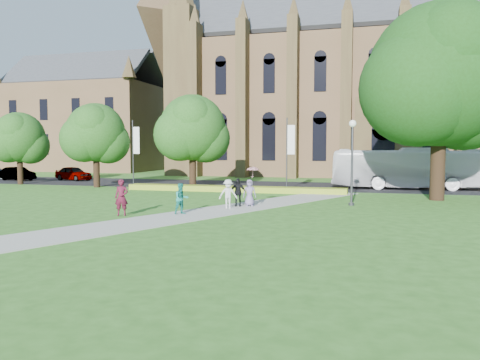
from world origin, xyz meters
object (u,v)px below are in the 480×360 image
(large_tree, at_px, (440,75))
(car_1, at_px, (18,174))
(pedestrian_0, at_px, (122,197))
(car_0, at_px, (73,173))
(tour_coach, at_px, (407,168))
(streetlamp, at_px, (352,152))

(large_tree, xyz_separation_m, car_1, (-40.96, 8.23, -7.62))
(pedestrian_0, bearing_deg, car_1, 121.68)
(car_0, distance_m, car_1, 5.98)
(tour_coach, bearing_deg, streetlamp, 158.36)
(streetlamp, relative_size, car_0, 1.17)
(streetlamp, xyz_separation_m, pedestrian_0, (-11.38, -7.79, -2.31))
(large_tree, relative_size, tour_coach, 1.04)
(streetlamp, height_order, large_tree, large_tree)
(car_1, bearing_deg, large_tree, -86.61)
(pedestrian_0, bearing_deg, tour_coach, 34.88)
(large_tree, bearing_deg, streetlamp, -140.71)
(tour_coach, distance_m, car_0, 33.99)
(large_tree, relative_size, car_1, 3.01)
(large_tree, relative_size, pedestrian_0, 6.99)
(car_0, bearing_deg, pedestrian_0, -123.30)
(car_0, xyz_separation_m, car_1, (-5.73, -1.70, -0.04))
(large_tree, height_order, pedestrian_0, large_tree)
(streetlamp, height_order, car_1, streetlamp)
(streetlamp, distance_m, car_1, 37.76)
(car_0, bearing_deg, car_1, 123.70)
(car_0, bearing_deg, streetlamp, -98.75)
(car_1, bearing_deg, pedestrian_0, -115.69)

